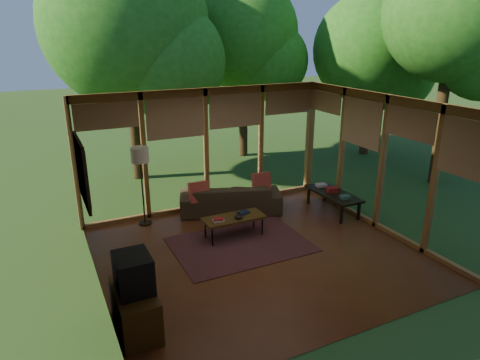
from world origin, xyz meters
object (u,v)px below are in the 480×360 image
media_cabinet (135,309)px  coffee_table (234,219)px  floor_lamp (140,159)px  sofa (230,198)px  side_console (333,194)px  television (133,273)px

media_cabinet → coffee_table: bearing=39.2°
media_cabinet → floor_lamp: floor_lamp is taller
coffee_table → sofa: bearing=68.5°
sofa → coffee_table: 1.27m
sofa → side_console: sofa is taller
media_cabinet → coffee_table: media_cabinet is taller
sofa → side_console: (2.05, -1.00, 0.09)m
media_cabinet → floor_lamp: bearing=74.2°
sofa → side_console: 2.28m
side_console → sofa: bearing=153.9°
coffee_table → side_console: size_ratio=0.86×
sofa → media_cabinet: (-2.82, -3.11, -0.02)m
media_cabinet → side_console: 5.31m
side_console → floor_lamp: bearing=163.2°
television → coffee_table: 3.06m
floor_lamp → side_console: floor_lamp is taller
coffee_table → television: bearing=-140.5°
sofa → side_console: size_ratio=1.58×
sofa → floor_lamp: size_ratio=1.34×
television → side_console: television is taller
media_cabinet → side_console: media_cabinet is taller
floor_lamp → media_cabinet: bearing=-105.8°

